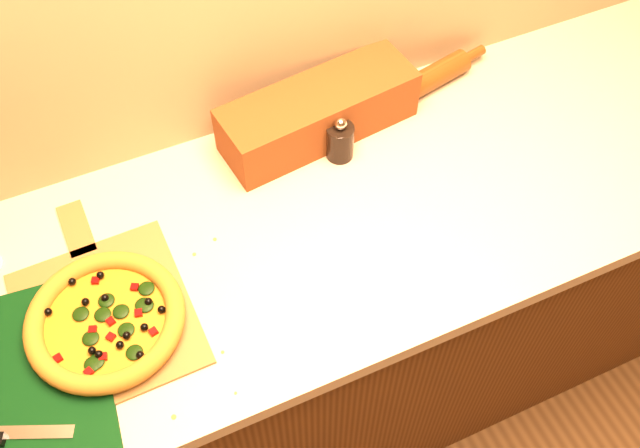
{
  "coord_description": "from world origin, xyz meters",
  "views": [
    {
      "loc": [
        -0.39,
        0.62,
        2.11
      ],
      "look_at": [
        -0.05,
        1.38,
        0.96
      ],
      "focal_mm": 40.0,
      "sensor_mm": 36.0,
      "label": 1
    }
  ],
  "objects": [
    {
      "name": "pizza",
      "position": [
        -0.5,
        1.36,
        0.93
      ],
      "size": [
        0.3,
        0.3,
        0.04
      ],
      "color": "#B3752C",
      "rests_on": "pizza_peel"
    },
    {
      "name": "pizza_peel",
      "position": [
        -0.5,
        1.39,
        0.9
      ],
      "size": [
        0.32,
        0.48,
        0.01
      ],
      "rotation": [
        0.0,
        0.0,
        0.02
      ],
      "color": "brown",
      "rests_on": "countertop"
    },
    {
      "name": "rolling_pin",
      "position": [
        0.34,
        1.67,
        0.93
      ],
      "size": [
        0.42,
        0.12,
        0.06
      ],
      "rotation": [
        0.0,
        0.0,
        0.22
      ],
      "color": "#603410",
      "rests_on": "countertop"
    },
    {
      "name": "bread_bag",
      "position": [
        0.07,
        1.66,
        0.96
      ],
      "size": [
        0.47,
        0.2,
        0.12
      ],
      "primitive_type": "cube",
      "rotation": [
        0.0,
        0.0,
        0.12
      ],
      "color": "brown",
      "rests_on": "countertop"
    },
    {
      "name": "cutting_board",
      "position": [
        -0.65,
        1.31,
        0.91
      ],
      "size": [
        0.31,
        0.4,
        0.03
      ],
      "rotation": [
        0.0,
        0.0,
        -0.09
      ],
      "color": "black",
      "rests_on": "countertop"
    },
    {
      "name": "countertop",
      "position": [
        0.0,
        1.43,
        0.88
      ],
      "size": [
        2.84,
        0.68,
        0.04
      ],
      "primitive_type": "cube",
      "color": "beige",
      "rests_on": "cabinet"
    },
    {
      "name": "pepper_grinder",
      "position": [
        0.09,
        1.57,
        0.95
      ],
      "size": [
        0.06,
        0.06,
        0.12
      ],
      "color": "black",
      "rests_on": "countertop"
    },
    {
      "name": "dark_jar",
      "position": [
        0.09,
        1.67,
        0.96
      ],
      "size": [
        0.08,
        0.08,
        0.12
      ],
      "color": "black",
      "rests_on": "countertop"
    },
    {
      "name": "cabinet",
      "position": [
        0.0,
        1.43,
        0.43
      ],
      "size": [
        2.8,
        0.65,
        0.86
      ],
      "primitive_type": "cube",
      "color": "#47260F",
      "rests_on": "ground"
    }
  ]
}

